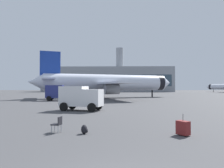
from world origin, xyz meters
TOP-DOWN VIEW (x-y plane):
  - airplane_at_gate at (-2.69, 46.39)m, footprint 34.54×31.63m
  - service_truck at (-11.26, 35.13)m, footprint 5.02×2.99m
  - cargo_van at (-4.02, 18.03)m, footprint 4.73×3.13m
  - safety_cone_near at (-9.48, 55.45)m, footprint 0.44×0.44m
  - safety_cone_mid at (-2.79, 31.04)m, footprint 0.44×0.44m
  - safety_cone_far at (-6.71, 33.40)m, footprint 0.44×0.44m
  - rolling_suitcase at (3.32, 6.52)m, footprint 0.68×0.75m
  - traveller_backpack at (-1.81, 6.72)m, footprint 0.36×0.40m
  - gate_chair at (-3.32, 7.02)m, footprint 0.55×0.55m
  - terminal_building at (-6.29, 123.28)m, footprint 75.72×19.00m

SIDE VIEW (x-z plane):
  - traveller_backpack at x=-1.81m, z-range -0.01..0.47m
  - safety_cone_near at x=-9.48m, z-range -0.01..0.62m
  - rolling_suitcase at x=3.32m, z-range -0.16..0.94m
  - safety_cone_far at x=-6.71m, z-range -0.01..0.79m
  - safety_cone_mid at x=-2.79m, z-range -0.01..0.80m
  - gate_chair at x=-3.32m, z-range 0.07..0.93m
  - cargo_van at x=-4.02m, z-range 0.15..2.75m
  - service_truck at x=-11.26m, z-range 0.16..3.05m
  - airplane_at_gate at x=-2.69m, z-range -1.59..8.91m
  - terminal_building at x=-6.29m, z-range -5.85..20.53m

